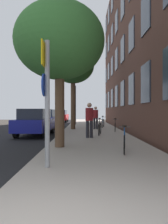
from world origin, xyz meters
name	(u,v)px	position (x,y,z in m)	size (l,w,h in m)	color
ground_plane	(47,130)	(-2.40, 15.00, 0.00)	(41.80, 41.80, 0.00)	#332D28
road_asphalt	(20,130)	(-4.50, 15.00, 0.01)	(7.00, 38.00, 0.01)	black
sidewalk	(91,129)	(1.10, 15.00, 0.06)	(4.20, 38.00, 0.12)	#9E9389
building_facade	(126,36)	(3.69, 14.50, 7.16)	(0.56, 27.00, 14.29)	#513328
sign_post	(46,93)	(-0.43, 3.20, 1.95)	(0.16, 0.60, 3.13)	gray
traffic_light	(74,98)	(-0.49, 20.38, 2.83)	(0.43, 0.24, 3.98)	black
tree_near	(59,42)	(-0.44, 6.29, 4.17)	(3.48, 3.48, 5.56)	brown
tree_far	(73,66)	(-0.34, 14.62, 4.94)	(3.23, 3.23, 6.24)	brown
bicycle_0	(124,141)	(1.88, 5.28, 0.47)	(0.50, 1.69, 0.91)	black
bicycle_1	(99,128)	(1.40, 10.44, 0.51)	(0.44, 1.65, 0.99)	black
bicycle_2	(115,126)	(2.59, 12.55, 0.47)	(0.42, 1.58, 0.91)	black
bicycle_3	(103,123)	(2.09, 16.18, 0.50)	(0.51, 1.73, 0.98)	black
pedestrian_0	(89,118)	(0.78, 9.17, 1.15)	(0.57, 0.57, 1.81)	#26262D
pedestrian_1	(95,116)	(1.39, 14.63, 1.10)	(0.41, 0.41, 1.72)	#26262D
car_0	(35,122)	(-2.46, 11.22, 0.84)	(1.89, 4.40, 1.62)	navy
car_1	(46,119)	(-2.77, 16.78, 0.84)	(2.07, 4.43, 1.62)	navy
car_2	(60,116)	(-2.63, 27.11, 0.84)	(1.89, 4.47, 1.62)	red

